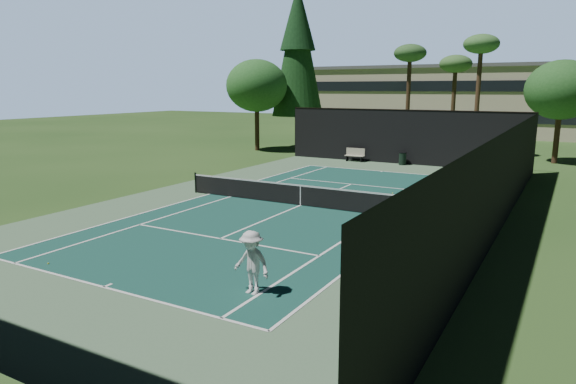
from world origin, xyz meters
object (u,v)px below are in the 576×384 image
tennis_net (300,194)px  tennis_ball_d (269,183)px  trash_bin (402,159)px  tennis_ball_c (393,193)px  player (252,263)px  park_bench (355,154)px  tennis_ball_b (327,197)px  tennis_ball_a (48,264)px

tennis_net → tennis_ball_d: tennis_net is taller
trash_bin → tennis_ball_c: bearing=-75.7°
player → trash_bin: player is taller
trash_bin → park_bench: bearing=179.2°
tennis_net → tennis_ball_d: size_ratio=216.46×
tennis_net → player: player is taller
tennis_ball_d → park_bench: bearing=85.8°
tennis_ball_b → player: bearing=-74.0°
tennis_ball_a → tennis_ball_c: 17.39m
tennis_net → tennis_ball_b: tennis_net is taller
tennis_ball_a → tennis_ball_d: (-1.22, 15.58, -0.00)m
player → tennis_ball_a: (-7.01, -1.20, -0.86)m
tennis_net → player: (3.90, -10.18, 0.34)m
tennis_ball_a → tennis_ball_b: tennis_ball_a is taller
tennis_ball_c → park_bench: (-6.48, 10.66, 0.51)m
player → tennis_ball_d: 16.58m
trash_bin → tennis_ball_d: bearing=-112.2°
tennis_ball_a → tennis_ball_c: size_ratio=0.88×
tennis_net → park_bench: 15.94m
tennis_net → tennis_ball_b: 2.49m
player → tennis_ball_c: (-0.91, 15.08, -0.86)m
tennis_ball_a → tennis_net: bearing=74.7°
tennis_net → trash_bin: size_ratio=13.65×
tennis_ball_a → tennis_ball_b: size_ratio=1.03×
player → park_bench: bearing=112.8°
tennis_net → tennis_ball_c: bearing=58.6°
tennis_ball_b → park_bench: bearing=106.0°
tennis_ball_a → park_bench: 26.95m
tennis_ball_a → park_bench: (-0.38, 26.94, 0.52)m
tennis_ball_a → trash_bin: trash_bin is taller
player → tennis_ball_c: 15.13m
tennis_net → trash_bin: tennis_net is taller
tennis_ball_c → tennis_ball_d: (-7.32, -0.71, -0.00)m
tennis_ball_a → park_bench: bearing=90.8°
player → trash_bin: 25.94m
tennis_ball_b → trash_bin: (-0.02, 13.09, 0.45)m
tennis_ball_b → tennis_ball_c: 3.67m
tennis_net → player: size_ratio=7.22×
player → park_bench: player is taller
tennis_net → trash_bin: 15.51m
tennis_ball_d → park_bench: 11.41m
tennis_ball_c → tennis_ball_b: bearing=-137.3°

